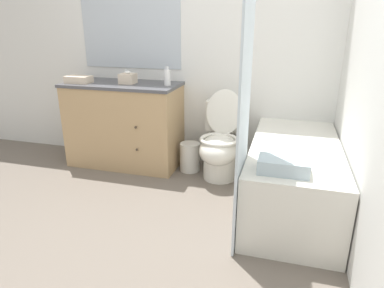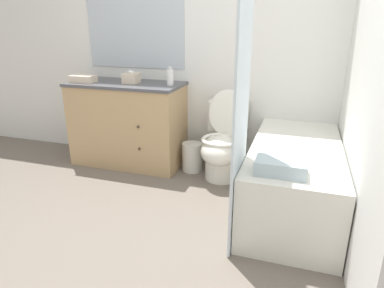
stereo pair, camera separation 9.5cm
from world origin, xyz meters
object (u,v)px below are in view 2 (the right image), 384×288
(tissue_box, at_px, (131,78))
(bath_towel_folded, at_px, (281,167))
(sink_faucet, at_px, (134,77))
(wastebasket, at_px, (192,157))
(soap_dispenser, at_px, (170,77))
(toilet, at_px, (223,145))
(bathtub, at_px, (293,178))
(vanity_cabinet, at_px, (128,123))
(hand_towel_folded, at_px, (83,79))

(tissue_box, distance_m, bath_towel_folded, 1.90)
(tissue_box, bearing_deg, sink_faucet, 110.67)
(sink_faucet, height_order, tissue_box, same)
(wastebasket, relative_size, soap_dispenser, 1.62)
(toilet, relative_size, bathtub, 0.56)
(vanity_cabinet, height_order, wastebasket, vanity_cabinet)
(sink_faucet, bearing_deg, wastebasket, -14.90)
(sink_faucet, height_order, wastebasket, sink_faucet)
(vanity_cabinet, relative_size, sink_faucet, 8.21)
(sink_faucet, distance_m, wastebasket, 1.06)
(sink_faucet, distance_m, bath_towel_folded, 2.07)
(hand_towel_folded, bearing_deg, bath_towel_folded, -24.26)
(vanity_cabinet, height_order, tissue_box, tissue_box)
(sink_faucet, bearing_deg, vanity_cabinet, -90.00)
(vanity_cabinet, xyz_separation_m, bathtub, (1.72, -0.48, -0.17))
(tissue_box, distance_m, soap_dispenser, 0.42)
(vanity_cabinet, height_order, bathtub, vanity_cabinet)
(vanity_cabinet, relative_size, hand_towel_folded, 4.70)
(vanity_cabinet, relative_size, wastebasket, 3.98)
(bathtub, relative_size, tissue_box, 10.16)
(vanity_cabinet, distance_m, hand_towel_folded, 0.63)
(toilet, bearing_deg, hand_towel_folded, -178.42)
(bath_towel_folded, bearing_deg, bathtub, 81.60)
(soap_dispenser, bearing_deg, bath_towel_folded, -42.05)
(soap_dispenser, bearing_deg, hand_towel_folded, -173.06)
(vanity_cabinet, xyz_separation_m, toilet, (1.04, -0.07, -0.10))
(soap_dispenser, height_order, hand_towel_folded, soap_dispenser)
(vanity_cabinet, xyz_separation_m, sink_faucet, (-0.00, 0.18, 0.46))
(sink_faucet, height_order, hand_towel_folded, sink_faucet)
(sink_faucet, xyz_separation_m, soap_dispenser, (0.49, -0.19, 0.05))
(toilet, xyz_separation_m, wastebasket, (-0.33, 0.07, -0.19))
(wastebasket, bearing_deg, bathtub, -25.21)
(sink_faucet, bearing_deg, bath_towel_folded, -36.81)
(sink_faucet, height_order, bath_towel_folded, sink_faucet)
(vanity_cabinet, xyz_separation_m, tissue_box, (0.07, -0.01, 0.48))
(soap_dispenser, bearing_deg, bathtub, -21.09)
(bathtub, xyz_separation_m, hand_towel_folded, (-2.14, 0.36, 0.63))
(soap_dispenser, distance_m, bath_towel_folded, 1.59)
(vanity_cabinet, height_order, hand_towel_folded, hand_towel_folded)
(sink_faucet, xyz_separation_m, hand_towel_folded, (-0.42, -0.30, 0.00))
(vanity_cabinet, distance_m, bathtub, 1.79)
(wastebasket, relative_size, bath_towel_folded, 0.92)
(vanity_cabinet, bearing_deg, hand_towel_folded, -164.74)
(bathtub, height_order, wastebasket, bathtub)
(hand_towel_folded, distance_m, bath_towel_folded, 2.28)
(sink_faucet, xyz_separation_m, bath_towel_folded, (1.64, -1.23, -0.32))
(bathtub, height_order, tissue_box, tissue_box)
(toilet, distance_m, tissue_box, 1.13)
(tissue_box, height_order, bath_towel_folded, tissue_box)
(sink_faucet, relative_size, toilet, 0.17)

